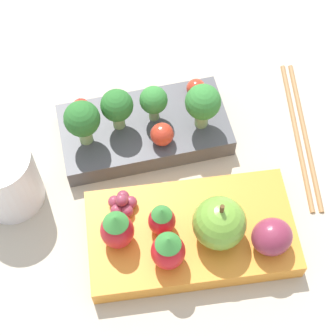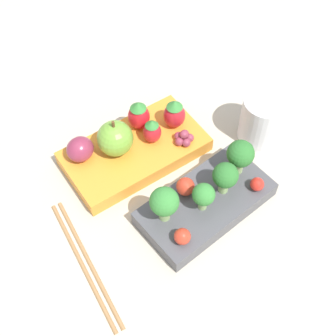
{
  "view_description": "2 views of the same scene",
  "coord_description": "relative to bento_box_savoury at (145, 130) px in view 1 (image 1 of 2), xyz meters",
  "views": [
    {
      "loc": [
        -0.09,
        -0.3,
        0.56
      ],
      "look_at": [
        -0.01,
        -0.0,
        0.04
      ],
      "focal_mm": 60.0,
      "sensor_mm": 36.0,
      "label": 1
    },
    {
      "loc": [
        0.26,
        0.28,
        0.59
      ],
      "look_at": [
        -0.01,
        -0.0,
        0.04
      ],
      "focal_mm": 50.0,
      "sensor_mm": 36.0,
      "label": 2
    }
  ],
  "objects": [
    {
      "name": "ground_plane",
      "position": [
        0.01,
        -0.07,
        -0.01
      ],
      "size": [
        4.0,
        4.0,
        0.0
      ],
      "primitive_type": "plane",
      "color": "#BCB29E"
    },
    {
      "name": "bento_box_savoury",
      "position": [
        0.0,
        0.0,
        0.0
      ],
      "size": [
        0.2,
        0.11,
        0.03
      ],
      "color": "#4C4C51",
      "rests_on": "ground_plane"
    },
    {
      "name": "bento_box_fruit",
      "position": [
        0.02,
        -0.14,
        -0.0
      ],
      "size": [
        0.23,
        0.15,
        0.03
      ],
      "color": "orange",
      "rests_on": "ground_plane"
    },
    {
      "name": "broccoli_floret_0",
      "position": [
        -0.07,
        -0.0,
        0.05
      ],
      "size": [
        0.04,
        0.04,
        0.06
      ],
      "color": "#93B770",
      "rests_on": "bento_box_savoury"
    },
    {
      "name": "broccoli_floret_1",
      "position": [
        0.06,
        -0.02,
        0.05
      ],
      "size": [
        0.04,
        0.04,
        0.06
      ],
      "color": "#93B770",
      "rests_on": "bento_box_savoury"
    },
    {
      "name": "broccoli_floret_2",
      "position": [
        0.02,
        0.01,
        0.04
      ],
      "size": [
        0.03,
        0.03,
        0.05
      ],
      "color": "#93B770",
      "rests_on": "bento_box_savoury"
    },
    {
      "name": "broccoli_floret_3",
      "position": [
        -0.03,
        0.01,
        0.05
      ],
      "size": [
        0.04,
        0.04,
        0.06
      ],
      "color": "#93B770",
      "rests_on": "bento_box_savoury"
    },
    {
      "name": "cherry_tomato_0",
      "position": [
        0.07,
        0.02,
        0.02
      ],
      "size": [
        0.02,
        0.02,
        0.02
      ],
      "color": "red",
      "rests_on": "bento_box_savoury"
    },
    {
      "name": "cherry_tomato_1",
      "position": [
        0.01,
        -0.03,
        0.03
      ],
      "size": [
        0.03,
        0.03,
        0.03
      ],
      "color": "red",
      "rests_on": "bento_box_savoury"
    },
    {
      "name": "cherry_tomato_2",
      "position": [
        -0.07,
        0.04,
        0.02
      ],
      "size": [
        0.02,
        0.02,
        0.02
      ],
      "color": "red",
      "rests_on": "bento_box_savoury"
    },
    {
      "name": "apple",
      "position": [
        0.04,
        -0.15,
        0.04
      ],
      "size": [
        0.05,
        0.05,
        0.06
      ],
      "color": "#70A838",
      "rests_on": "bento_box_fruit"
    },
    {
      "name": "strawberry_0",
      "position": [
        -0.02,
        -0.13,
        0.03
      ],
      "size": [
        0.03,
        0.03,
        0.04
      ],
      "color": "red",
      "rests_on": "bento_box_fruit"
    },
    {
      "name": "strawberry_1",
      "position": [
        -0.02,
        -0.17,
        0.04
      ],
      "size": [
        0.03,
        0.03,
        0.05
      ],
      "color": "red",
      "rests_on": "bento_box_fruit"
    },
    {
      "name": "strawberry_2",
      "position": [
        -0.06,
        -0.13,
        0.04
      ],
      "size": [
        0.03,
        0.03,
        0.05
      ],
      "color": "red",
      "rests_on": "bento_box_fruit"
    },
    {
      "name": "plum",
      "position": [
        0.08,
        -0.18,
        0.03
      ],
      "size": [
        0.04,
        0.04,
        0.04
      ],
      "color": "#892D47",
      "rests_on": "bento_box_fruit"
    },
    {
      "name": "grape_cluster",
      "position": [
        -0.05,
        -0.1,
        0.02
      ],
      "size": [
        0.03,
        0.03,
        0.02
      ],
      "color": "#93384C",
      "rests_on": "bento_box_fruit"
    },
    {
      "name": "drinking_cup",
      "position": [
        -0.16,
        -0.04,
        0.03
      ],
      "size": [
        0.07,
        0.07,
        0.08
      ],
      "color": "white",
      "rests_on": "ground_plane"
    },
    {
      "name": "chopsticks_pair",
      "position": [
        0.18,
        -0.05,
        -0.01
      ],
      "size": [
        0.06,
        0.21,
        0.01
      ],
      "color": "#A37547",
      "rests_on": "ground_plane"
    }
  ]
}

